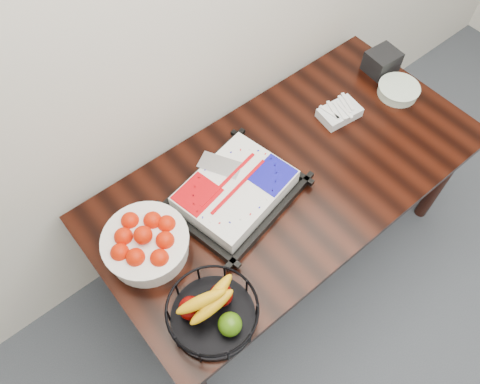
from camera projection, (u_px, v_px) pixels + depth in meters
table at (289, 184)px, 2.15m from camera, size 1.80×0.90×0.75m
cake_tray at (235, 191)px, 1.96m from camera, size 0.58×0.50×0.11m
tangerine_bowl at (145, 240)px, 1.79m from camera, size 0.34×0.34×0.22m
fruit_basket at (213, 312)px, 1.66m from camera, size 0.33×0.33×0.18m
plate_stack at (398, 90)px, 2.31m from camera, size 0.20×0.20×0.05m
fork_bag at (339, 112)px, 2.23m from camera, size 0.21×0.15×0.06m
napkin_box at (382, 62)px, 2.38m from camera, size 0.16×0.14×0.11m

